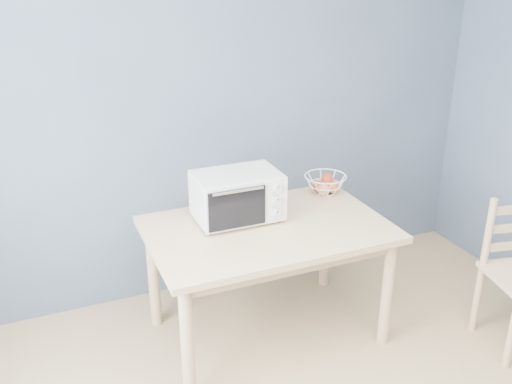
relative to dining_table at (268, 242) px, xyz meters
name	(u,v)px	position (x,y,z in m)	size (l,w,h in m)	color
room	(440,268)	(-0.08, -1.51, 0.65)	(4.01, 4.51, 2.61)	tan
dining_table	(268,242)	(0.00, 0.00, 0.00)	(1.40, 0.90, 0.75)	#D2B27E
toaster_oven	(234,196)	(-0.15, 0.16, 0.26)	(0.50, 0.37, 0.30)	beige
fruit_basket	(325,184)	(0.55, 0.30, 0.17)	(0.34, 0.34, 0.14)	white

